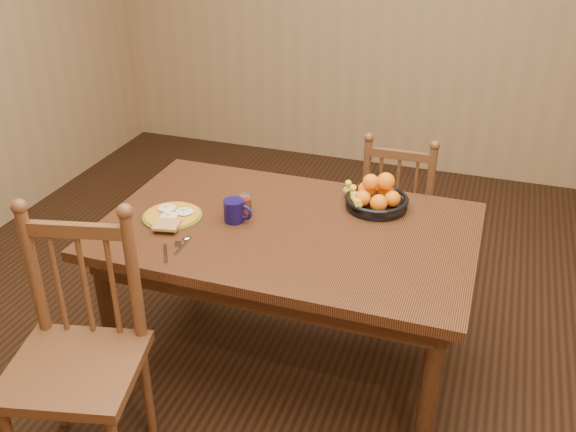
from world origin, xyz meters
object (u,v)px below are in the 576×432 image
(chair_far, at_px, (399,210))
(breakfast_plate, at_px, (172,216))
(dining_table, at_px, (288,243))
(coffee_mug, at_px, (235,211))
(chair_near, at_px, (78,356))
(fruit_bowl, at_px, (376,197))

(chair_far, bearing_deg, breakfast_plate, 48.82)
(chair_far, bearing_deg, dining_table, 68.36)
(chair_far, height_order, coffee_mug, chair_far)
(dining_table, relative_size, breakfast_plate, 5.41)
(dining_table, xyz_separation_m, chair_near, (-0.56, -0.79, -0.15))
(dining_table, relative_size, chair_near, 1.52)
(breakfast_plate, bearing_deg, fruit_bowl, 25.58)
(dining_table, bearing_deg, chair_near, -125.31)
(chair_near, xyz_separation_m, coffee_mug, (0.33, 0.76, 0.29))
(dining_table, height_order, fruit_bowl, fruit_bowl)
(coffee_mug, height_order, fruit_bowl, fruit_bowl)
(dining_table, bearing_deg, coffee_mug, -172.59)
(breakfast_plate, xyz_separation_m, coffee_mug, (0.27, 0.07, 0.04))
(chair_far, distance_m, coffee_mug, 1.15)
(chair_near, distance_m, breakfast_plate, 0.74)
(dining_table, distance_m, fruit_bowl, 0.46)
(chair_near, bearing_deg, chair_far, 48.70)
(chair_near, xyz_separation_m, fruit_bowl, (0.88, 1.09, 0.29))
(chair_far, height_order, breakfast_plate, chair_far)
(chair_far, relative_size, fruit_bowl, 2.78)
(coffee_mug, bearing_deg, chair_far, 58.01)
(breakfast_plate, height_order, fruit_bowl, fruit_bowl)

